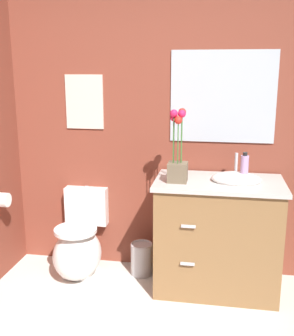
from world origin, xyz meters
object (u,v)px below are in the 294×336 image
Objects in this scene: vanity_cabinet at (217,234)px; wall_mirror at (223,97)px; trash_bin at (142,259)px; soap_bottle at (244,168)px; wall_poster at (84,102)px; toilet at (79,247)px; toilet_paper_roll at (2,200)px; flower_vase at (178,158)px.

vanity_cabinet is 1.05m from wall_mirror.
wall_mirror is (0.60, 0.18, 1.31)m from trash_bin.
wall_mirror is at bearing 119.46° from soap_bottle.
wall_mirror reaches higher than vanity_cabinet.
wall_mirror is (-0.17, 0.30, 0.48)m from soap_bottle.
toilet is at bearing -90.00° from wall_poster.
soap_bottle reaches higher than toilet_paper_roll.
wall_mirror is (0.30, 0.37, 0.41)m from flower_vase.
wall_mirror reaches higher than flower_vase.
trash_bin is at bearing 15.37° from toilet_paper_roll.
flower_vase is 1.39m from toilet_paper_roll.
soap_bottle is (0.17, -0.01, 0.52)m from vanity_cabinet.
wall_poster is (-0.81, 0.37, 0.36)m from flower_vase.
toilet_paper_roll is at bearing -175.84° from flower_vase.
soap_bottle is at bearing 7.44° from flower_vase.
vanity_cabinet is 0.67m from flower_vase.
flower_vase is at bearing 4.16° from toilet_paper_roll.
vanity_cabinet is 1.30× the size of wall_mirror.
flower_vase is at bearing -129.51° from wall_mirror.
soap_bottle is 0.28× the size of wall_mirror.
wall_poster is 0.55× the size of wall_mirror.
flower_vase is at bearing -166.66° from vanity_cabinet.
trash_bin is (-0.61, 0.12, -0.31)m from vanity_cabinet.
wall_mirror is at bearing 13.58° from toilet.
vanity_cabinet is 3.84× the size of trash_bin.
toilet is 3.13× the size of soap_bottle.
toilet is 1.58× the size of wall_poster.
wall_mirror is (1.11, 0.00, 0.05)m from wall_poster.
wall_poster is at bearing 40.77° from toilet_paper_roll.
flower_vase is (0.81, -0.10, 0.79)m from toilet.
vanity_cabinet is at bearing -10.87° from trash_bin.
trash_bin is at bearing 169.13° from vanity_cabinet.
wall_poster reaches higher than toilet_paper_roll.
toilet is at bearing 173.01° from flower_vase.
flower_vase reaches higher than toilet_paper_roll.
wall_mirror reaches higher than toilet.
toilet is 1.13m from vanity_cabinet.
toilet_paper_roll is at bearing -164.25° from wall_mirror.
soap_bottle is at bearing -60.54° from wall_mirror.
toilet is 0.52m from trash_bin.
flower_vase is 2.40× the size of soap_bottle.
toilet_paper_roll is (-1.82, -0.16, -0.29)m from soap_bottle.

